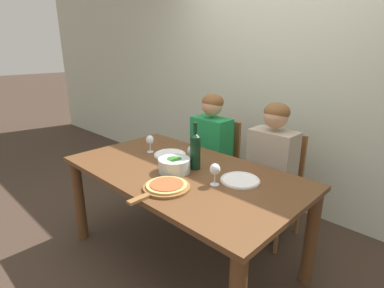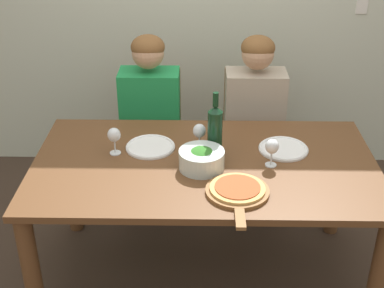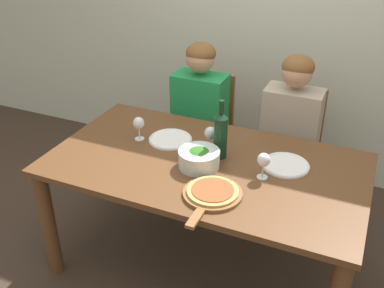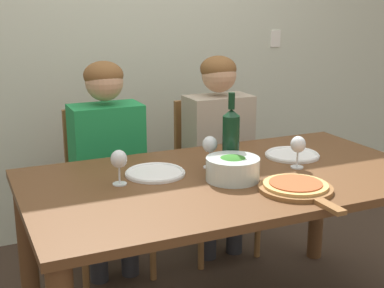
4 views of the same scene
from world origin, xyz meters
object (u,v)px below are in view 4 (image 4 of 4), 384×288
at_px(person_man, 219,139).
at_px(wine_glass_left, 119,161).
at_px(person_woman, 108,152).
at_px(chair_left, 104,186).
at_px(dinner_plate_left, 155,173).
at_px(wine_glass_right, 298,146).
at_px(wine_bottle, 231,138).
at_px(pizza_on_board, 297,188).
at_px(wine_glass_centre, 210,146).
at_px(dinner_plate_right, 292,155).
at_px(chair_right, 211,171).
at_px(broccoli_bowl, 233,168).

xyz_separation_m(person_man, wine_glass_left, (-0.80, -0.64, 0.14)).
xyz_separation_m(person_woman, person_man, (0.68, 0.00, 0.00)).
relative_size(chair_left, dinner_plate_left, 3.47).
distance_m(person_man, wine_glass_right, 0.77).
relative_size(person_woman, dinner_plate_left, 4.53).
relative_size(chair_left, wine_bottle, 2.62).
distance_m(pizza_on_board, wine_glass_centre, 0.48).
height_order(chair_left, wine_bottle, wine_bottle).
bearing_deg(person_woman, dinner_plate_left, -84.59).
distance_m(wine_bottle, wine_glass_centre, 0.10).
relative_size(person_woman, wine_glass_right, 8.04).
relative_size(chair_left, person_man, 0.77).
bearing_deg(pizza_on_board, dinner_plate_left, 135.75).
relative_size(dinner_plate_right, pizza_on_board, 0.60).
relative_size(person_woman, dinner_plate_right, 4.53).
bearing_deg(wine_glass_left, chair_left, 80.44).
height_order(person_man, wine_glass_centre, person_man).
distance_m(person_woman, wine_bottle, 0.78).
xyz_separation_m(chair_right, pizza_on_board, (-0.17, -1.13, 0.29)).
relative_size(person_man, pizza_on_board, 2.73).
bearing_deg(dinner_plate_left, person_man, 43.17).
bearing_deg(wine_glass_centre, dinner_plate_left, 178.34).
xyz_separation_m(chair_right, wine_glass_centre, (-0.35, -0.70, 0.38)).
bearing_deg(person_woman, person_man, 0.00).
relative_size(chair_left, wine_glass_right, 6.16).
height_order(chair_left, broccoli_bowl, chair_left).
height_order(chair_right, person_man, person_man).
bearing_deg(dinner_plate_right, person_woman, 142.74).
distance_m(dinner_plate_left, wine_glass_centre, 0.28).
bearing_deg(dinner_plate_left, wine_bottle, -9.43).
distance_m(person_woman, dinner_plate_left, 0.59).
height_order(person_woman, dinner_plate_left, person_woman).
distance_m(person_woman, wine_glass_right, 1.03).
height_order(person_woman, wine_glass_right, person_woman).
relative_size(chair_right, person_man, 0.77).
xyz_separation_m(dinner_plate_right, wine_glass_centre, (-0.46, 0.00, 0.10)).
relative_size(wine_bottle, wine_glass_centre, 2.35).
bearing_deg(chair_left, wine_glass_right, -51.54).
distance_m(chair_left, person_woman, 0.26).
height_order(dinner_plate_left, wine_glass_centre, wine_glass_centre).
relative_size(chair_right, wine_bottle, 2.62).
distance_m(broccoli_bowl, wine_glass_right, 0.36).
height_order(chair_left, wine_glass_left, chair_left).
bearing_deg(broccoli_bowl, person_woman, 113.00).
bearing_deg(broccoli_bowl, wine_glass_left, 162.81).
height_order(person_woman, wine_bottle, person_woman).
bearing_deg(chair_left, chair_right, 0.00).
bearing_deg(wine_glass_left, pizza_on_board, -30.67).
relative_size(wine_bottle, wine_glass_right, 2.35).
height_order(chair_left, chair_right, same).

